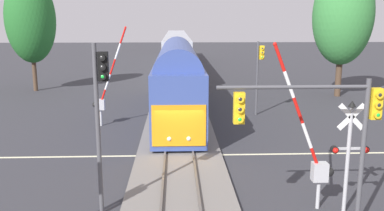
# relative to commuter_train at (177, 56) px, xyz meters

# --- Properties ---
(ground_plane) EXTENTS (220.00, 220.00, 0.00)m
(ground_plane) POSITION_rel_commuter_train_xyz_m (-0.00, -28.35, -2.74)
(ground_plane) COLOR #333338
(road_centre_stripe) EXTENTS (44.00, 0.20, 0.01)m
(road_centre_stripe) POSITION_rel_commuter_train_xyz_m (-0.00, -28.35, -2.74)
(road_centre_stripe) COLOR beige
(road_centre_stripe) RESTS_ON ground
(railway_track) EXTENTS (4.40, 80.00, 0.32)m
(railway_track) POSITION_rel_commuter_train_xyz_m (-0.00, -28.35, -2.65)
(railway_track) COLOR slate
(railway_track) RESTS_ON ground
(commuter_train) EXTENTS (3.04, 61.50, 5.16)m
(commuter_train) POSITION_rel_commuter_train_xyz_m (0.00, 0.00, 0.00)
(commuter_train) COLOR #384C93
(commuter_train) RESTS_ON railway_track
(crossing_gate_near) EXTENTS (2.46, 0.40, 6.20)m
(crossing_gate_near) POSITION_rel_commuter_train_xyz_m (4.96, -34.70, -0.75)
(crossing_gate_near) COLOR #B7B7BC
(crossing_gate_near) RESTS_ON ground
(crossing_signal_mast) EXTENTS (1.36, 0.44, 4.21)m
(crossing_signal_mast) POSITION_rel_commuter_train_xyz_m (5.99, -35.13, -0.18)
(crossing_signal_mast) COLOR #B2B2B7
(crossing_signal_mast) RESTS_ON ground
(crossing_gate_far) EXTENTS (2.43, 0.40, 6.55)m
(crossing_gate_far) POSITION_rel_commuter_train_xyz_m (-4.96, -22.01, -0.67)
(crossing_gate_far) COLOR #B7B7BC
(crossing_gate_far) RESTS_ON ground
(traffic_signal_median) EXTENTS (0.53, 0.38, 6.20)m
(traffic_signal_median) POSITION_rel_commuter_train_xyz_m (-2.76, -34.82, 1.39)
(traffic_signal_median) COLOR #4C4C51
(traffic_signal_median) RESTS_ON ground
(traffic_signal_far_side) EXTENTS (0.53, 0.38, 5.43)m
(traffic_signal_far_side) POSITION_rel_commuter_train_xyz_m (5.96, -19.20, 0.90)
(traffic_signal_far_side) COLOR #4C4C51
(traffic_signal_far_side) RESTS_ON ground
(traffic_signal_near_right) EXTENTS (5.25, 0.38, 5.15)m
(traffic_signal_near_right) POSITION_rel_commuter_train_xyz_m (4.49, -36.36, 1.15)
(traffic_signal_near_right) COLOR #4C4C51
(traffic_signal_near_right) RESTS_ON ground
(maple_right_background) EXTENTS (5.33, 5.33, 11.80)m
(maple_right_background) POSITION_rel_commuter_train_xyz_m (14.87, -11.88, 4.60)
(maple_right_background) COLOR #4C3828
(maple_right_background) RESTS_ON ground
(pine_left_background) EXTENTS (4.76, 4.76, 11.25)m
(pine_left_background) POSITION_rel_commuter_train_xyz_m (-14.18, -7.73, 4.27)
(pine_left_background) COLOR #4C3828
(pine_left_background) RESTS_ON ground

